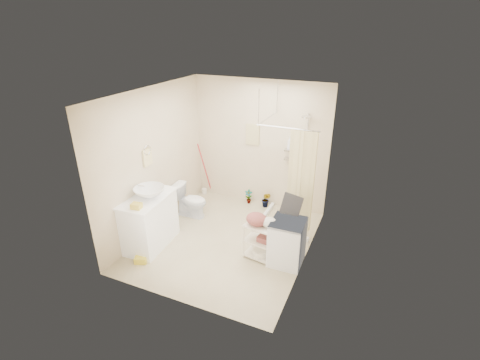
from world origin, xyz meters
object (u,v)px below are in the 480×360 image
object	(u,v)px
vanity	(150,221)
laundry_rack	(261,239)
toilet	(191,200)
washing_machine	(287,242)

from	to	relation	value
vanity	laundry_rack	bearing A→B (deg)	7.94
laundry_rack	toilet	bearing A→B (deg)	165.85
toilet	washing_machine	distance (m)	2.29
washing_machine	laundry_rack	size ratio (longest dim) A/B	1.03
vanity	washing_machine	size ratio (longest dim) A/B	1.38
toilet	vanity	bearing A→B (deg)	172.58
vanity	washing_machine	world-z (taller)	vanity
vanity	laundry_rack	distance (m)	1.93
vanity	toilet	distance (m)	1.15
laundry_rack	vanity	bearing A→B (deg)	-159.60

